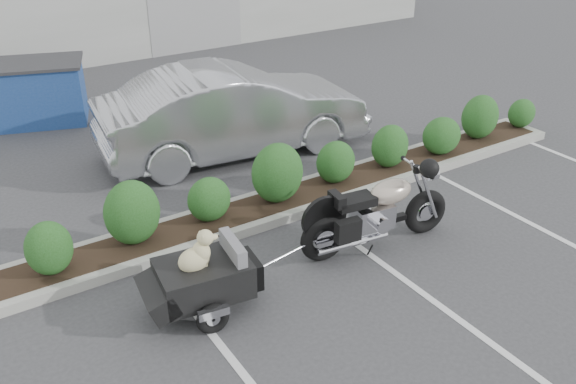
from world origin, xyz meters
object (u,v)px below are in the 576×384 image
sedan (234,111)px  dumpster (37,92)px  motorcycle (378,212)px  pet_trailer (202,277)px

sedan → dumpster: 4.73m
motorcycle → pet_trailer: (-2.78, 0.03, -0.07)m
sedan → dumpster: size_ratio=2.18×
pet_trailer → dumpster: 7.92m
pet_trailer → sedan: sedan is taller
sedan → dumpster: bearing=43.1°
pet_trailer → motorcycle: bearing=6.7°
motorcycle → sedan: 4.16m
motorcycle → pet_trailer: 2.78m
pet_trailer → sedan: bearing=64.3°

